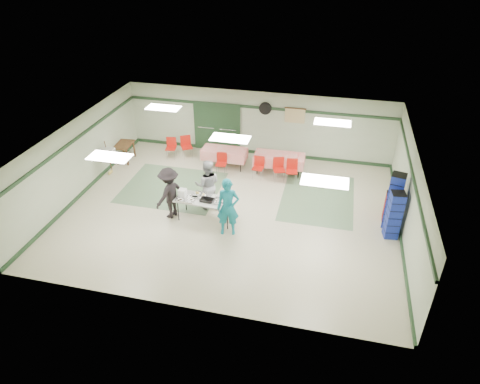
% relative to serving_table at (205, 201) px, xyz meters
% --- Properties ---
extents(floor, '(11.00, 11.00, 0.00)m').
position_rel_serving_table_xyz_m(floor, '(0.67, 0.67, -0.72)').
color(floor, '#C0B79A').
rests_on(floor, ground).
extents(ceiling, '(11.00, 11.00, 0.00)m').
position_rel_serving_table_xyz_m(ceiling, '(0.67, 0.67, 1.98)').
color(ceiling, silver).
rests_on(ceiling, wall_back).
extents(wall_back, '(11.00, 0.00, 11.00)m').
position_rel_serving_table_xyz_m(wall_back, '(0.67, 5.17, 0.63)').
color(wall_back, '#B6C1A5').
rests_on(wall_back, floor).
extents(wall_front, '(11.00, 0.00, 11.00)m').
position_rel_serving_table_xyz_m(wall_front, '(0.67, -3.83, 0.63)').
color(wall_front, '#B6C1A5').
rests_on(wall_front, floor).
extents(wall_left, '(0.00, 9.00, 9.00)m').
position_rel_serving_table_xyz_m(wall_left, '(-4.83, 0.67, 0.63)').
color(wall_left, '#B6C1A5').
rests_on(wall_left, floor).
extents(wall_right, '(0.00, 9.00, 9.00)m').
position_rel_serving_table_xyz_m(wall_right, '(6.17, 0.67, 0.63)').
color(wall_right, '#B6C1A5').
rests_on(wall_right, floor).
extents(trim_back, '(11.00, 0.06, 0.10)m').
position_rel_serving_table_xyz_m(trim_back, '(0.67, 5.14, 1.33)').
color(trim_back, '#203B22').
rests_on(trim_back, wall_back).
extents(baseboard_back, '(11.00, 0.06, 0.12)m').
position_rel_serving_table_xyz_m(baseboard_back, '(0.67, 5.14, -0.66)').
color(baseboard_back, '#203B22').
rests_on(baseboard_back, floor).
extents(trim_left, '(0.06, 9.00, 0.10)m').
position_rel_serving_table_xyz_m(trim_left, '(-4.80, 0.67, 1.33)').
color(trim_left, '#203B22').
rests_on(trim_left, wall_back).
extents(baseboard_left, '(0.06, 9.00, 0.12)m').
position_rel_serving_table_xyz_m(baseboard_left, '(-4.80, 0.67, -0.66)').
color(baseboard_left, '#203B22').
rests_on(baseboard_left, floor).
extents(trim_right, '(0.06, 9.00, 0.10)m').
position_rel_serving_table_xyz_m(trim_right, '(6.14, 0.67, 1.33)').
color(trim_right, '#203B22').
rests_on(trim_right, wall_back).
extents(baseboard_right, '(0.06, 9.00, 0.12)m').
position_rel_serving_table_xyz_m(baseboard_right, '(6.14, 0.67, -0.66)').
color(baseboard_right, '#203B22').
rests_on(baseboard_right, floor).
extents(green_patch_a, '(3.50, 3.00, 0.01)m').
position_rel_serving_table_xyz_m(green_patch_a, '(-1.83, 1.67, -0.72)').
color(green_patch_a, slate).
rests_on(green_patch_a, floor).
extents(green_patch_b, '(2.50, 3.50, 0.01)m').
position_rel_serving_table_xyz_m(green_patch_b, '(3.47, 2.17, -0.72)').
color(green_patch_b, slate).
rests_on(green_patch_b, floor).
extents(double_door_left, '(0.90, 0.06, 2.10)m').
position_rel_serving_table_xyz_m(double_door_left, '(-1.53, 5.11, 0.33)').
color(double_door_left, gray).
rests_on(double_door_left, floor).
extents(double_door_right, '(0.90, 0.06, 2.10)m').
position_rel_serving_table_xyz_m(double_door_right, '(-0.58, 5.11, 0.33)').
color(double_door_right, gray).
rests_on(double_door_right, floor).
extents(door_frame, '(2.00, 0.03, 2.15)m').
position_rel_serving_table_xyz_m(door_frame, '(-1.06, 5.09, 0.33)').
color(door_frame, '#203B22').
rests_on(door_frame, floor).
extents(wall_fan, '(0.50, 0.10, 0.50)m').
position_rel_serving_table_xyz_m(wall_fan, '(0.97, 5.11, 1.33)').
color(wall_fan, black).
rests_on(wall_fan, wall_back).
extents(scroll_banner, '(0.80, 0.02, 0.60)m').
position_rel_serving_table_xyz_m(scroll_banner, '(2.17, 5.11, 1.13)').
color(scroll_banner, beige).
rests_on(scroll_banner, wall_back).
extents(serving_table, '(1.99, 0.90, 0.76)m').
position_rel_serving_table_xyz_m(serving_table, '(0.00, 0.00, 0.00)').
color(serving_table, '#9E9F9A').
rests_on(serving_table, floor).
extents(sheet_tray_right, '(0.57, 0.45, 0.02)m').
position_rel_serving_table_xyz_m(sheet_tray_right, '(0.55, -0.02, 0.05)').
color(sheet_tray_right, silver).
rests_on(sheet_tray_right, serving_table).
extents(sheet_tray_mid, '(0.62, 0.49, 0.02)m').
position_rel_serving_table_xyz_m(sheet_tray_mid, '(-0.16, 0.18, 0.05)').
color(sheet_tray_mid, silver).
rests_on(sheet_tray_mid, serving_table).
extents(sheet_tray_left, '(0.64, 0.50, 0.02)m').
position_rel_serving_table_xyz_m(sheet_tray_left, '(-0.60, -0.12, 0.05)').
color(sheet_tray_left, silver).
rests_on(sheet_tray_left, serving_table).
extents(baking_pan, '(0.45, 0.30, 0.08)m').
position_rel_serving_table_xyz_m(baking_pan, '(0.08, -0.07, 0.08)').
color(baking_pan, black).
rests_on(baking_pan, serving_table).
extents(foam_box_stack, '(0.25, 0.23, 0.27)m').
position_rel_serving_table_xyz_m(foam_box_stack, '(-0.77, 0.01, 0.18)').
color(foam_box_stack, white).
rests_on(foam_box_stack, serving_table).
extents(volunteer_teal, '(0.77, 0.60, 1.89)m').
position_rel_serving_table_xyz_m(volunteer_teal, '(0.89, -0.54, 0.23)').
color(volunteer_teal, '#14778A').
rests_on(volunteer_teal, floor).
extents(volunteer_grey, '(1.01, 0.87, 1.78)m').
position_rel_serving_table_xyz_m(volunteer_grey, '(-0.13, 0.69, 0.17)').
color(volunteer_grey, gray).
rests_on(volunteer_grey, floor).
extents(volunteer_dark, '(1.03, 1.31, 1.78)m').
position_rel_serving_table_xyz_m(volunteer_dark, '(-1.18, -0.08, 0.17)').
color(volunteer_dark, black).
rests_on(volunteer_dark, floor).
extents(dining_table_a, '(1.93, 0.87, 0.77)m').
position_rel_serving_table_xyz_m(dining_table_a, '(1.83, 3.70, -0.15)').
color(dining_table_a, red).
rests_on(dining_table_a, floor).
extents(dining_table_b, '(1.77, 0.79, 0.77)m').
position_rel_serving_table_xyz_m(dining_table_b, '(-0.37, 3.70, -0.15)').
color(dining_table_b, red).
rests_on(dining_table_b, floor).
extents(chair_a, '(0.53, 0.53, 0.90)m').
position_rel_serving_table_xyz_m(chair_a, '(1.90, 3.14, -0.17)').
color(chair_a, red).
rests_on(chair_a, floor).
extents(chair_b, '(0.43, 0.43, 0.87)m').
position_rel_serving_table_xyz_m(chair_b, '(1.13, 3.14, -0.19)').
color(chair_b, red).
rests_on(chair_b, floor).
extents(chair_c, '(0.46, 0.46, 0.90)m').
position_rel_serving_table_xyz_m(chair_c, '(2.39, 3.14, -0.17)').
color(chair_c, red).
rests_on(chair_c, floor).
extents(chair_d, '(0.43, 0.43, 0.85)m').
position_rel_serving_table_xyz_m(chair_d, '(-0.33, 3.14, -0.20)').
color(chair_d, red).
rests_on(chair_d, floor).
extents(chair_loose_a, '(0.59, 0.59, 0.92)m').
position_rel_serving_table_xyz_m(chair_loose_a, '(-2.13, 4.18, -0.15)').
color(chair_loose_a, red).
rests_on(chair_loose_a, floor).
extents(chair_loose_b, '(0.46, 0.46, 0.87)m').
position_rel_serving_table_xyz_m(chair_loose_b, '(-2.73, 3.99, -0.19)').
color(chair_loose_b, red).
rests_on(chair_loose_b, floor).
extents(crate_stack_blue_a, '(0.50, 0.50, 1.91)m').
position_rel_serving_table_xyz_m(crate_stack_blue_a, '(5.82, 0.95, 0.24)').
color(crate_stack_blue_a, '#1A2E9C').
rests_on(crate_stack_blue_a, floor).
extents(crate_stack_red, '(0.41, 0.41, 0.99)m').
position_rel_serving_table_xyz_m(crate_stack_red, '(5.82, 1.37, -0.22)').
color(crate_stack_red, '#A41B10').
rests_on(crate_stack_red, floor).
extents(crate_stack_blue_b, '(0.46, 0.46, 1.58)m').
position_rel_serving_table_xyz_m(crate_stack_blue_b, '(5.82, 0.42, 0.07)').
color(crate_stack_blue_b, '#1A2E9C').
rests_on(crate_stack_blue_b, floor).
extents(printer_table, '(0.69, 1.00, 0.74)m').
position_rel_serving_table_xyz_m(printer_table, '(-4.48, 3.27, -0.07)').
color(printer_table, brown).
rests_on(printer_table, floor).
extents(office_printer, '(0.56, 0.50, 0.40)m').
position_rel_serving_table_xyz_m(office_printer, '(-4.48, 1.94, 0.23)').
color(office_printer, '#B9B9B4').
rests_on(office_printer, printer_table).
extents(broom, '(0.09, 0.22, 1.38)m').
position_rel_serving_table_xyz_m(broom, '(-4.56, 2.14, 0.00)').
color(broom, brown).
rests_on(broom, floor).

